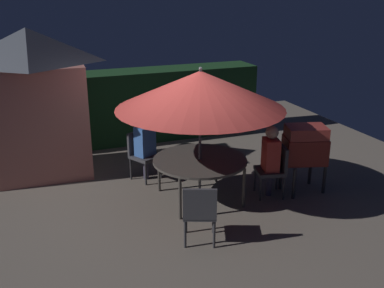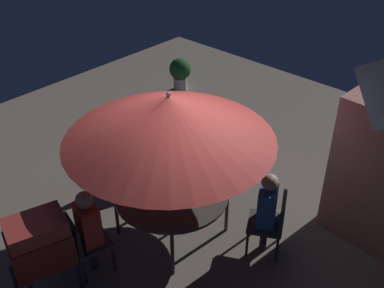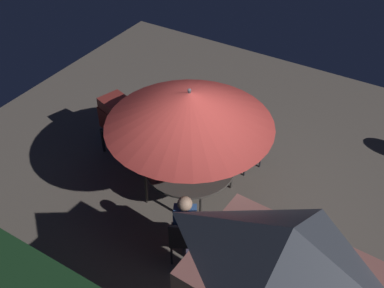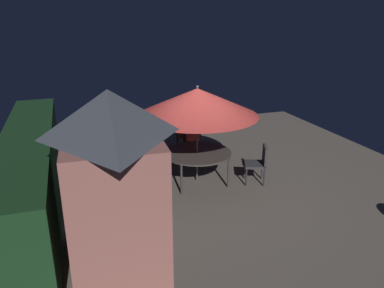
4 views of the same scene
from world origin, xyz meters
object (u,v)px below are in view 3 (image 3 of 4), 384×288
(person_in_red, at_px, (144,131))
(patio_table, at_px, (190,167))
(chair_near_shed, at_px, (142,140))
(chair_far_side, at_px, (185,237))
(chair_toward_hedge, at_px, (250,143))
(bbq_grill, at_px, (119,116))
(patio_umbrella, at_px, (189,109))
(person_in_blue, at_px, (185,221))

(person_in_red, bearing_deg, patio_table, 165.66)
(chair_near_shed, height_order, chair_far_side, same)
(patio_table, xyz_separation_m, chair_toward_hedge, (-0.53, -1.31, -0.16))
(patio_table, distance_m, chair_near_shed, 1.30)
(chair_toward_hedge, height_order, person_in_red, person_in_red)
(bbq_grill, bearing_deg, patio_umbrella, 168.70)
(bbq_grill, height_order, chair_near_shed, bbq_grill)
(chair_near_shed, xyz_separation_m, person_in_blue, (-1.88, 1.47, 0.26))
(patio_table, xyz_separation_m, chair_far_side, (-0.67, 1.22, -0.16))
(chair_toward_hedge, bearing_deg, person_in_blue, 92.17)
(person_in_red, bearing_deg, bbq_grill, -5.51)
(patio_table, relative_size, chair_toward_hedge, 1.75)
(bbq_grill, relative_size, person_in_blue, 0.95)
(chair_near_shed, xyz_separation_m, chair_far_side, (-1.92, 1.54, 0.00))
(bbq_grill, relative_size, chair_far_side, 1.33)
(patio_table, distance_m, person_in_red, 1.21)
(patio_umbrella, height_order, chair_far_side, patio_umbrella)
(patio_table, xyz_separation_m, person_in_blue, (-0.62, 1.15, 0.10))
(chair_near_shed, distance_m, chair_toward_hedge, 2.04)
(patio_umbrella, relative_size, person_in_red, 2.16)
(patio_umbrella, distance_m, bbq_grill, 2.12)
(chair_far_side, bearing_deg, person_in_red, -39.62)
(chair_far_side, bearing_deg, bbq_grill, -32.63)
(person_in_blue, bearing_deg, chair_far_side, 118.60)
(patio_table, relative_size, person_in_blue, 1.25)
(patio_table, height_order, patio_umbrella, patio_umbrella)
(chair_near_shed, relative_size, person_in_red, 0.71)
(bbq_grill, height_order, chair_far_side, bbq_grill)
(patio_table, xyz_separation_m, bbq_grill, (1.80, -0.36, 0.16))
(person_in_red, bearing_deg, chair_far_side, 140.38)
(patio_table, relative_size, patio_umbrella, 0.58)
(patio_umbrella, bearing_deg, chair_far_side, 118.60)
(patio_table, height_order, bbq_grill, bbq_grill)
(patio_umbrella, height_order, bbq_grill, patio_umbrella)
(bbq_grill, relative_size, chair_toward_hedge, 1.33)
(patio_table, distance_m, person_in_blue, 1.31)
(chair_near_shed, relative_size, chair_toward_hedge, 1.00)
(patio_umbrella, xyz_separation_m, person_in_red, (1.17, -0.30, -1.12))
(bbq_grill, xyz_separation_m, chair_near_shed, (-0.55, 0.04, -0.33))
(person_in_red, height_order, person_in_blue, same)
(patio_umbrella, height_order, chair_near_shed, patio_umbrella)
(bbq_grill, distance_m, person_in_blue, 2.86)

